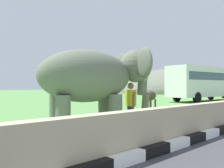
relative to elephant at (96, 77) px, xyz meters
The scene contains 6 objects.
barrier_parapet 3.03m from the elephant, 104.90° to the right, with size 28.00×0.36×1.00m, color tan.
elephant is the anchor object (origin of this frame).
person_handler 1.65m from the elephant, 12.33° to the right, with size 0.35×0.65×1.66m.
bus_white 20.22m from the elephant, 15.77° to the left, with size 9.99×3.58×3.50m.
cow_near 9.01m from the elephant, 25.92° to the left, with size 1.92×1.02×1.23m.
hill_east 58.92m from the elephant, 27.38° to the left, with size 41.33×33.07×12.40m.
Camera 1 is at (-2.45, 1.01, 1.52)m, focal length 38.93 mm.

